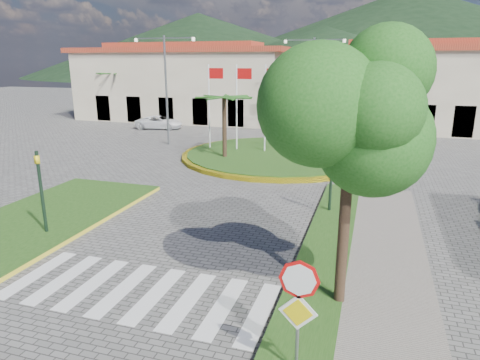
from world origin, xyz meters
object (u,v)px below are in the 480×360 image
(roundabout_island, at_px, (277,155))
(stop_sign, at_px, (298,301))
(deciduous_tree, at_px, (352,109))
(car_dark_b, at_px, (322,133))
(car_dark_a, at_px, (311,128))
(white_van, at_px, (159,122))

(roundabout_island, xyz_separation_m, stop_sign, (4.90, -20.04, 1.62))
(deciduous_tree, bearing_deg, car_dark_b, 97.97)
(car_dark_a, bearing_deg, stop_sign, -151.91)
(deciduous_tree, bearing_deg, car_dark_a, 100.00)
(stop_sign, bearing_deg, car_dark_b, 95.91)
(stop_sign, distance_m, car_dark_b, 28.22)
(roundabout_island, distance_m, stop_sign, 20.69)
(deciduous_tree, height_order, car_dark_b, deciduous_tree)
(stop_sign, bearing_deg, deciduous_tree, 78.82)
(stop_sign, height_order, deciduous_tree, deciduous_tree)
(stop_sign, height_order, car_dark_b, stop_sign)
(white_van, xyz_separation_m, car_dark_b, (15.36, -0.77, -0.08))
(car_dark_a, bearing_deg, white_van, 114.67)
(roundabout_island, height_order, stop_sign, roundabout_island)
(stop_sign, relative_size, car_dark_a, 0.84)
(white_van, relative_size, car_dark_b, 1.38)
(stop_sign, distance_m, white_van, 34.13)
(roundabout_island, relative_size, deciduous_tree, 1.87)
(deciduous_tree, xyz_separation_m, car_dark_a, (-4.74, 26.87, -4.63))
(deciduous_tree, bearing_deg, white_van, 126.20)
(white_van, bearing_deg, deciduous_tree, -152.33)
(stop_sign, bearing_deg, car_dark_a, 97.88)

